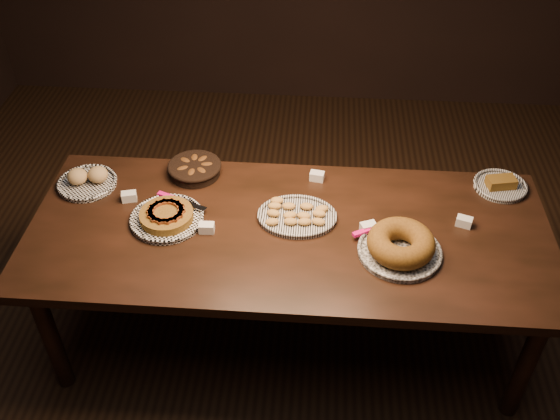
# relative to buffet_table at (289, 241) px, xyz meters

# --- Properties ---
(ground) EXTENTS (5.00, 5.00, 0.00)m
(ground) POSITION_rel_buffet_table_xyz_m (0.00, 0.00, -0.68)
(ground) COLOR black
(ground) RESTS_ON ground
(buffet_table) EXTENTS (2.40, 1.00, 0.75)m
(buffet_table) POSITION_rel_buffet_table_xyz_m (0.00, 0.00, 0.00)
(buffet_table) COLOR black
(buffet_table) RESTS_ON ground
(apple_tart_plate) EXTENTS (0.35, 0.34, 0.06)m
(apple_tart_plate) POSITION_rel_buffet_table_xyz_m (-0.57, 0.02, 0.10)
(apple_tart_plate) COLOR white
(apple_tart_plate) RESTS_ON buffet_table
(madeleine_platter) EXTENTS (0.36, 0.30, 0.04)m
(madeleine_platter) POSITION_rel_buffet_table_xyz_m (0.03, 0.08, 0.09)
(madeleine_platter) COLOR black
(madeleine_platter) RESTS_ON buffet_table
(bundt_cake_plate) EXTENTS (0.40, 0.42, 0.11)m
(bundt_cake_plate) POSITION_rel_buffet_table_xyz_m (0.49, -0.12, 0.12)
(bundt_cake_plate) COLOR black
(bundt_cake_plate) RESTS_ON buffet_table
(croissant_basket) EXTENTS (0.31, 0.31, 0.07)m
(croissant_basket) POSITION_rel_buffet_table_xyz_m (-0.50, 0.38, 0.11)
(croissant_basket) COLOR black
(croissant_basket) RESTS_ON buffet_table
(bread_roll_plate) EXTENTS (0.29, 0.29, 0.09)m
(bread_roll_plate) POSITION_rel_buffet_table_xyz_m (-1.02, 0.26, 0.10)
(bread_roll_plate) COLOR white
(bread_roll_plate) RESTS_ON buffet_table
(loaf_plate) EXTENTS (0.26, 0.26, 0.06)m
(loaf_plate) POSITION_rel_buffet_table_xyz_m (1.02, 0.38, 0.09)
(loaf_plate) COLOR black
(loaf_plate) RESTS_ON buffet_table
(tent_cards) EXTENTS (1.66, 0.48, 0.04)m
(tent_cards) POSITION_rel_buffet_table_xyz_m (0.02, 0.12, 0.10)
(tent_cards) COLOR white
(tent_cards) RESTS_ON buffet_table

